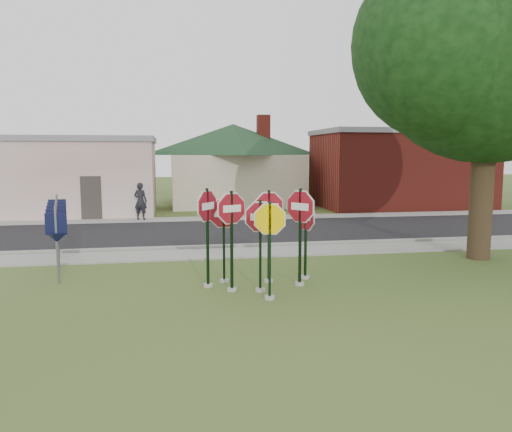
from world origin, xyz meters
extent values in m
plane|color=#3B541F|center=(0.00, 0.00, 0.00)|extent=(120.00, 120.00, 0.00)
cube|color=gray|center=(0.00, 5.50, 0.03)|extent=(60.00, 1.60, 0.06)
cube|color=black|center=(0.00, 10.00, 0.02)|extent=(60.00, 7.00, 0.04)
cube|color=gray|center=(0.00, 14.30, 0.03)|extent=(60.00, 1.60, 0.06)
cube|color=gray|center=(0.00, 6.50, 0.07)|extent=(60.00, 0.20, 0.14)
cylinder|color=gray|center=(-0.02, 0.93, 0.04)|extent=(0.24, 0.24, 0.08)
cube|color=black|center=(-0.02, 0.93, 1.12)|extent=(0.06, 0.06, 2.24)
cylinder|color=white|center=(-0.02, 0.93, 1.83)|extent=(1.03, 0.12, 1.03)
cylinder|color=maroon|center=(-0.02, 0.93, 1.83)|extent=(0.95, 0.11, 0.96)
cube|color=white|center=(-0.02, 0.93, 1.83)|extent=(0.47, 0.06, 0.16)
cylinder|color=gray|center=(0.07, 0.25, 0.04)|extent=(0.24, 0.24, 0.08)
cube|color=black|center=(0.07, 0.25, 1.13)|extent=(0.07, 0.06, 2.26)
cylinder|color=white|center=(0.07, 0.25, 1.86)|extent=(0.99, 0.20, 1.01)
cylinder|color=#F5CA00|center=(0.07, 0.25, 1.86)|extent=(0.92, 0.19, 0.93)
cylinder|color=gray|center=(-0.70, 1.07, 0.04)|extent=(0.24, 0.24, 0.08)
cube|color=black|center=(-0.70, 1.07, 1.22)|extent=(0.08, 0.07, 2.45)
cylinder|color=white|center=(-0.70, 1.07, 2.02)|extent=(0.98, 0.44, 1.06)
cylinder|color=maroon|center=(-0.70, 1.07, 2.02)|extent=(0.91, 0.41, 0.98)
cube|color=white|center=(-0.70, 1.07, 2.02)|extent=(0.45, 0.21, 0.17)
cylinder|color=gray|center=(1.06, 1.31, 0.04)|extent=(0.24, 0.24, 0.08)
cube|color=black|center=(1.06, 1.31, 1.23)|extent=(0.08, 0.08, 2.46)
cylinder|color=white|center=(1.06, 1.31, 2.01)|extent=(0.73, 0.88, 1.13)
cylinder|color=maroon|center=(1.06, 1.31, 2.01)|extent=(0.68, 0.82, 1.05)
cube|color=white|center=(1.06, 1.31, 2.01)|extent=(0.34, 0.41, 0.18)
cylinder|color=gray|center=(0.35, 1.74, 0.04)|extent=(0.24, 0.24, 0.08)
cube|color=black|center=(0.35, 1.74, 1.20)|extent=(0.06, 0.05, 2.40)
cylinder|color=white|center=(0.35, 1.74, 1.97)|extent=(1.07, 0.11, 1.07)
cylinder|color=maroon|center=(0.35, 1.74, 1.97)|extent=(0.99, 0.11, 1.00)
cube|color=white|center=(0.35, 1.74, 1.97)|extent=(0.49, 0.05, 0.17)
cylinder|color=gray|center=(-0.79, 1.96, 0.04)|extent=(0.24, 0.24, 0.08)
cube|color=black|center=(-0.79, 1.96, 1.11)|extent=(0.06, 0.05, 2.22)
cylinder|color=white|center=(-0.79, 1.96, 1.80)|extent=(1.05, 0.08, 1.05)
cylinder|color=maroon|center=(-0.79, 1.96, 1.80)|extent=(0.97, 0.08, 0.97)
cube|color=white|center=(-0.79, 1.96, 1.80)|extent=(0.48, 0.04, 0.17)
cylinder|color=gray|center=(1.38, 1.95, 0.04)|extent=(0.24, 0.24, 0.08)
cube|color=black|center=(1.38, 1.95, 1.05)|extent=(0.07, 0.07, 2.09)
cylinder|color=white|center=(1.38, 1.95, 1.67)|extent=(0.34, 1.00, 1.05)
cylinder|color=maroon|center=(1.38, 1.95, 1.67)|extent=(0.32, 0.93, 0.97)
cube|color=white|center=(1.38, 1.95, 1.67)|extent=(0.16, 0.46, 0.17)
cylinder|color=gray|center=(-1.24, 1.55, 0.04)|extent=(0.24, 0.24, 0.08)
cube|color=black|center=(-1.24, 1.55, 1.24)|extent=(0.08, 0.08, 2.48)
cylinder|color=white|center=(-1.24, 1.55, 2.04)|extent=(0.70, 0.87, 1.10)
cylinder|color=maroon|center=(-1.24, 1.55, 2.04)|extent=(0.65, 0.81, 1.02)
cube|color=white|center=(-1.24, 1.55, 2.04)|extent=(0.32, 0.40, 0.18)
cube|color=#59595E|center=(-5.00, 2.50, 1.00)|extent=(0.05, 0.05, 2.00)
cube|color=black|center=(-5.00, 2.50, 1.55)|extent=(0.55, 0.13, 0.55)
cone|color=black|center=(-5.00, 2.50, 1.20)|extent=(0.65, 0.65, 0.25)
cube|color=#59595E|center=(-5.20, 3.50, 1.00)|extent=(0.05, 0.05, 2.00)
cube|color=black|center=(-5.20, 3.50, 1.55)|extent=(0.55, 0.09, 0.55)
cone|color=black|center=(-5.20, 3.50, 1.20)|extent=(0.62, 0.62, 0.25)
cube|color=#59595E|center=(-5.40, 4.50, 1.00)|extent=(0.05, 0.05, 2.00)
cube|color=black|center=(-5.40, 4.50, 1.55)|extent=(0.55, 0.05, 0.55)
cone|color=black|center=(-5.40, 4.50, 1.20)|extent=(0.58, 0.58, 0.25)
cube|color=#59595E|center=(-5.60, 5.50, 1.00)|extent=(0.05, 0.05, 2.00)
cube|color=black|center=(-5.60, 5.50, 1.55)|extent=(0.55, 0.05, 0.55)
cone|color=black|center=(-5.60, 5.50, 1.20)|extent=(0.58, 0.58, 0.25)
cube|color=#59595E|center=(-5.80, 6.50, 1.00)|extent=(0.05, 0.05, 2.00)
cube|color=black|center=(-5.80, 6.50, 1.55)|extent=(0.55, 0.09, 0.55)
cone|color=black|center=(-5.80, 6.50, 1.20)|extent=(0.62, 0.62, 0.25)
cube|color=silver|center=(-9.00, 18.00, 2.00)|extent=(12.00, 6.00, 4.00)
cube|color=gray|center=(-9.00, 18.00, 4.05)|extent=(12.20, 6.20, 0.30)
cube|color=#332D28|center=(-6.00, 15.02, 1.10)|extent=(1.00, 0.10, 2.20)
cube|color=beige|center=(2.00, 22.00, 1.60)|extent=(8.00, 8.00, 3.20)
pyramid|color=#15301B|center=(2.00, 22.00, 5.20)|extent=(11.60, 11.60, 2.00)
cube|color=maroon|center=(4.00, 22.00, 5.00)|extent=(0.80, 0.80, 1.60)
cube|color=maroon|center=(12.00, 18.50, 2.25)|extent=(10.00, 6.00, 4.50)
cube|color=gray|center=(12.00, 18.50, 4.60)|extent=(10.20, 6.20, 0.30)
cube|color=white|center=(10.00, 15.55, 2.60)|extent=(2.00, 0.08, 0.90)
cylinder|color=black|center=(7.50, 3.50, 2.62)|extent=(0.70, 0.70, 5.24)
sphere|color=black|center=(7.50, 3.50, 6.73)|extent=(7.45, 7.45, 7.45)
cylinder|color=black|center=(22.00, 26.00, 2.00)|extent=(0.50, 0.50, 4.00)
sphere|color=black|center=(22.00, 26.00, 5.60)|extent=(5.60, 5.60, 5.60)
imported|color=black|center=(-3.58, 14.37, 0.98)|extent=(0.79, 0.66, 1.84)
camera|label=1|loc=(-2.13, -10.66, 3.34)|focal=35.00mm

